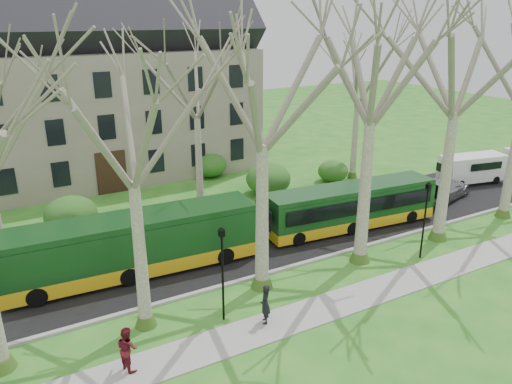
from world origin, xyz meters
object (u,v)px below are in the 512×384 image
Objects in this scene: bus_follow at (351,206)px; sedan at (443,189)px; pedestrian_a at (265,304)px; pedestrian_b at (127,348)px; bus_lead at (135,244)px; van_a at (472,169)px.

bus_follow is 2.09× the size of sedan.
pedestrian_b is at bearing -65.33° from pedestrian_a.
pedestrian_b is at bearing -105.70° from bus_lead.
pedestrian_b is at bearing 89.92° from sedan.
van_a is 2.90× the size of pedestrian_a.
bus_lead is at bearing -178.22° from bus_follow.
pedestrian_b is at bearing -152.82° from bus_follow.
van_a is at bearing 133.69° from pedestrian_a.
bus_follow reaches higher than sedan.
pedestrian_b is (-2.46, -7.18, -0.70)m from bus_lead.
sedan is 1.03× the size of van_a.
sedan is 3.02× the size of pedestrian_b.
van_a is (27.29, 1.27, -0.46)m from bus_lead.
bus_lead is 13.40m from bus_follow.
bus_lead is 1.14× the size of bus_follow.
pedestrian_a reaches higher than sedan.
bus_follow reaches higher than pedestrian_a.
bus_follow is at bearing -85.32° from pedestrian_b.
bus_follow is 17.06m from pedestrian_b.
sedan is 2.99× the size of pedestrian_a.
van_a is (4.87, 1.44, 0.36)m from sedan.
bus_lead reaches higher than pedestrian_b.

